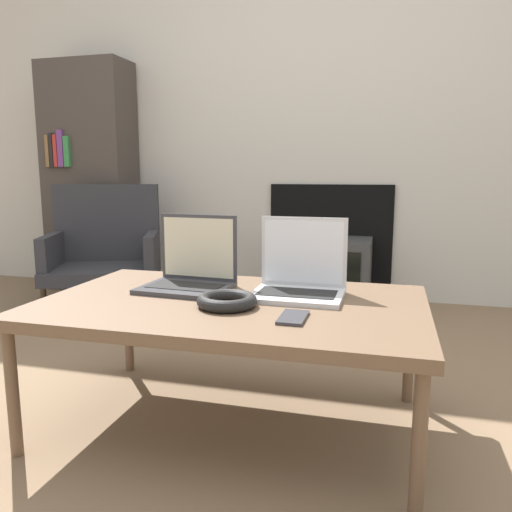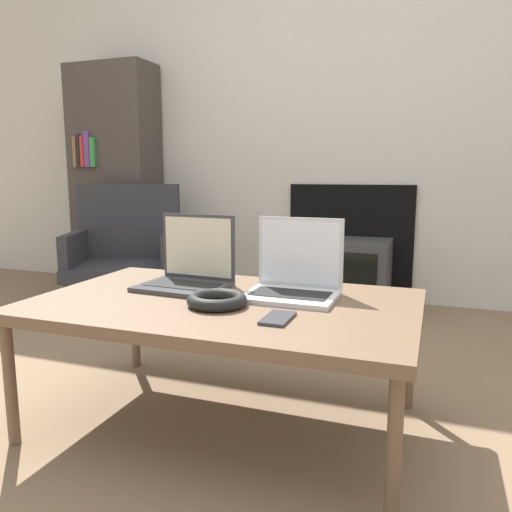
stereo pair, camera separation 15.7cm
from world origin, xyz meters
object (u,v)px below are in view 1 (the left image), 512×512
(laptop_right, at_px, (300,278))
(headphones, at_px, (227,301))
(tv, at_px, (325,272))
(laptop_left, at_px, (191,272))
(phone, at_px, (293,317))
(armchair, at_px, (105,246))

(laptop_right, bearing_deg, headphones, -131.61)
(laptop_right, relative_size, headphones, 1.61)
(headphones, relative_size, tv, 0.33)
(laptop_left, relative_size, phone, 2.27)
(laptop_right, xyz_separation_m, tv, (-0.10, 1.49, -0.27))
(armchair, bearing_deg, laptop_right, -60.85)
(armchair, bearing_deg, phone, -66.26)
(laptop_right, bearing_deg, tv, 94.10)
(phone, distance_m, armchair, 2.11)
(laptop_right, distance_m, phone, 0.29)
(laptop_right, distance_m, armchair, 1.90)
(phone, relative_size, tv, 0.25)
(laptop_left, bearing_deg, headphones, -41.83)
(laptop_right, bearing_deg, armchair, 141.28)
(laptop_left, relative_size, headphones, 1.68)
(headphones, bearing_deg, tv, 87.00)
(tv, bearing_deg, laptop_right, -86.25)
(headphones, xyz_separation_m, armchair, (-1.28, 1.40, -0.08))
(laptop_left, bearing_deg, phone, -30.01)
(tv, distance_m, armchair, 1.41)
(headphones, distance_m, armchair, 1.90)
(phone, bearing_deg, armchair, 135.51)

